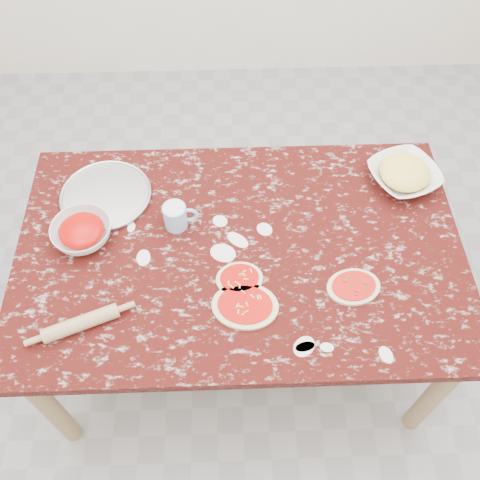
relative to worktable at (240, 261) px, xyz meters
The scene contains 10 objects.
ground 0.67m from the worktable, ahead, with size 4.00×4.00×0.00m, color gray.
worktable is the anchor object (origin of this frame).
pizza_tray 0.57m from the worktable, 153.21° to the left, with size 0.34×0.34×0.01m, color #B2B2B7.
sauce_bowl 0.58m from the worktable, behind, with size 0.21×0.21×0.07m, color white.
cheese_bowl 0.72m from the worktable, 24.62° to the left, with size 0.26×0.26×0.06m, color white.
flour_mug 0.29m from the worktable, 153.43° to the left, with size 0.13×0.09×0.10m.
pizza_left 0.25m from the worktable, 87.93° to the right, with size 0.24×0.20×0.02m.
pizza_mid 0.16m from the worktable, 92.80° to the right, with size 0.17×0.15×0.02m.
pizza_right 0.43m from the worktable, 25.04° to the right, with size 0.20×0.17×0.02m.
rolling_pin 0.60m from the worktable, 150.91° to the right, with size 0.05×0.05×0.24m, color tan.
Camera 1 is at (-0.04, -1.05, 2.31)m, focal length 39.44 mm.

